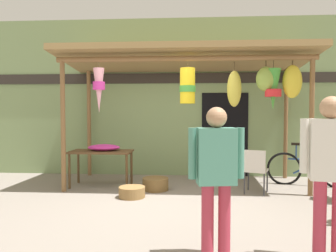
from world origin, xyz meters
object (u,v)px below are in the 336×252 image
wicker_basket_by_table (132,192)px  wicker_basket_spare (155,184)px  display_table (101,155)px  flower_heap_on_table (104,147)px  vendor_in_orange (330,164)px  customer_foreground (216,170)px  parked_bicycle (310,169)px  folding_chair (255,168)px

wicker_basket_by_table → wicker_basket_spare: size_ratio=0.93×
display_table → flower_heap_on_table: (0.06, 0.03, 0.15)m
wicker_basket_by_table → display_table: bearing=132.9°
display_table → wicker_basket_by_table: size_ratio=2.66×
display_table → wicker_basket_spare: 1.31m
vendor_in_orange → customer_foreground: (-1.17, -0.02, -0.07)m
wicker_basket_by_table → wicker_basket_spare: (0.36, 0.59, 0.02)m
vendor_in_orange → parked_bicycle: bearing=73.2°
folding_chair → customer_foreground: bearing=-108.9°
folding_chair → wicker_basket_by_table: bearing=-170.1°
wicker_basket_spare → flower_heap_on_table: bearing=164.8°
folding_chair → customer_foreground: 2.95m
parked_bicycle → vendor_in_orange: bearing=-106.8°
flower_heap_on_table → wicker_basket_by_table: (0.74, -0.89, -0.71)m
parked_bicycle → vendor_in_orange: (-1.06, -3.52, 0.67)m
display_table → folding_chair: bearing=-8.5°
wicker_basket_spare → customer_foreground: 3.22m
wicker_basket_spare → parked_bicycle: bearing=10.3°
folding_chair → wicker_basket_by_table: (-2.27, -0.40, -0.41)m
folding_chair → wicker_basket_by_table: folding_chair is taller
vendor_in_orange → customer_foreground: size_ratio=1.07×
wicker_basket_by_table → folding_chair: bearing=9.9°
display_table → wicker_basket_by_table: (0.80, -0.86, -0.56)m
parked_bicycle → folding_chair: bearing=-148.8°
flower_heap_on_table → vendor_in_orange: size_ratio=0.39×
display_table → vendor_in_orange: 4.61m
wicker_basket_spare → customer_foreground: (0.96, -2.96, 0.82)m
folding_chair → customer_foreground: customer_foreground is taller
display_table → parked_bicycle: parked_bicycle is taller
display_table → customer_foreground: size_ratio=0.79×
wicker_basket_spare → vendor_in_orange: 3.74m
folding_chair → parked_bicycle: (1.28, 0.78, -0.16)m
wicker_basket_spare → parked_bicycle: parked_bicycle is taller
wicker_basket_by_table → wicker_basket_spare: bearing=58.3°
vendor_in_orange → customer_foreground: bearing=-179.1°
flower_heap_on_table → customer_foreground: customer_foreground is taller
wicker_basket_by_table → parked_bicycle: 3.75m
wicker_basket_spare → display_table: bearing=167.0°
display_table → flower_heap_on_table: size_ratio=1.89×
display_table → parked_bicycle: 4.38m
folding_chair → customer_foreground: (-0.95, -2.76, 0.44)m
parked_bicycle → vendor_in_orange: vendor_in_orange is taller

